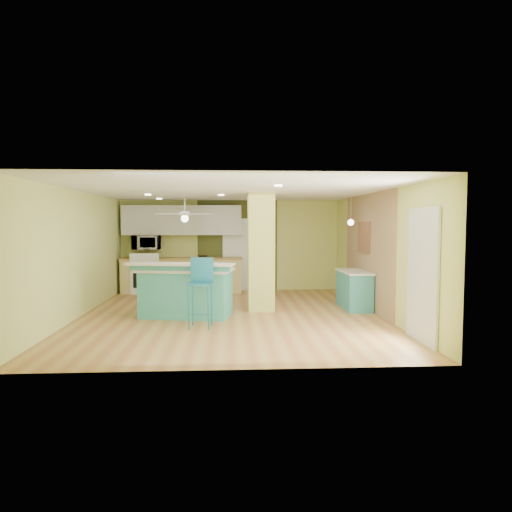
# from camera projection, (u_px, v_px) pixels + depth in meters

# --- Properties ---
(floor) EXTENTS (6.00, 7.00, 0.01)m
(floor) POSITION_uv_depth(u_px,v_px,m) (231.00, 315.00, 9.26)
(floor) COLOR #A66B3A
(floor) RESTS_ON ground
(ceiling) EXTENTS (6.00, 7.00, 0.01)m
(ceiling) POSITION_uv_depth(u_px,v_px,m) (230.00, 191.00, 9.08)
(ceiling) COLOR white
(ceiling) RESTS_ON wall_back
(wall_back) EXTENTS (6.00, 0.01, 2.50)m
(wall_back) POSITION_uv_depth(u_px,v_px,m) (230.00, 246.00, 12.66)
(wall_back) COLOR #CAD170
(wall_back) RESTS_ON floor
(wall_front) EXTENTS (6.00, 0.01, 2.50)m
(wall_front) POSITION_uv_depth(u_px,v_px,m) (231.00, 272.00, 5.68)
(wall_front) COLOR #CAD170
(wall_front) RESTS_ON floor
(wall_left) EXTENTS (0.01, 7.00, 2.50)m
(wall_left) POSITION_uv_depth(u_px,v_px,m) (78.00, 254.00, 9.00)
(wall_left) COLOR #CAD170
(wall_left) RESTS_ON floor
(wall_right) EXTENTS (0.01, 7.00, 2.50)m
(wall_right) POSITION_uv_depth(u_px,v_px,m) (377.00, 253.00, 9.34)
(wall_right) COLOR #CAD170
(wall_right) RESTS_ON floor
(wood_panel) EXTENTS (0.02, 3.40, 2.50)m
(wood_panel) POSITION_uv_depth(u_px,v_px,m) (367.00, 251.00, 9.94)
(wood_panel) COLOR #8B6C4F
(wood_panel) RESTS_ON floor
(olive_accent) EXTENTS (2.20, 0.02, 2.50)m
(olive_accent) POSITION_uv_depth(u_px,v_px,m) (237.00, 246.00, 12.66)
(olive_accent) COLOR #454A1D
(olive_accent) RESTS_ON floor
(interior_door) EXTENTS (0.82, 0.05, 2.00)m
(interior_door) POSITION_uv_depth(u_px,v_px,m) (237.00, 255.00, 12.64)
(interior_door) COLOR white
(interior_door) RESTS_ON floor
(french_door) EXTENTS (0.04, 1.08, 2.10)m
(french_door) POSITION_uv_depth(u_px,v_px,m) (422.00, 275.00, 7.06)
(french_door) COLOR silver
(french_door) RESTS_ON floor
(column) EXTENTS (0.55, 0.55, 2.50)m
(column) POSITION_uv_depth(u_px,v_px,m) (261.00, 252.00, 9.71)
(column) COLOR #BDBF58
(column) RESTS_ON floor
(kitchen_run) EXTENTS (3.25, 0.63, 0.94)m
(kitchen_run) POSITION_uv_depth(u_px,v_px,m) (182.00, 275.00, 12.34)
(kitchen_run) COLOR tan
(kitchen_run) RESTS_ON floor
(stove) EXTENTS (0.76, 0.66, 1.08)m
(stove) POSITION_uv_depth(u_px,v_px,m) (147.00, 276.00, 12.27)
(stove) COLOR white
(stove) RESTS_ON floor
(upper_cabinets) EXTENTS (3.20, 0.34, 0.80)m
(upper_cabinets) POSITION_uv_depth(u_px,v_px,m) (182.00, 220.00, 12.35)
(upper_cabinets) COLOR silver
(upper_cabinets) RESTS_ON wall_back
(microwave) EXTENTS (0.70, 0.48, 0.39)m
(microwave) POSITION_uv_depth(u_px,v_px,m) (146.00, 243.00, 12.22)
(microwave) COLOR white
(microwave) RESTS_ON wall_back
(ceiling_fan) EXTENTS (1.41, 1.41, 0.61)m
(ceiling_fan) POSITION_uv_depth(u_px,v_px,m) (185.00, 214.00, 11.04)
(ceiling_fan) COLOR white
(ceiling_fan) RESTS_ON ceiling
(pendant_lamp) EXTENTS (0.14, 0.14, 0.69)m
(pendant_lamp) POSITION_uv_depth(u_px,v_px,m) (351.00, 222.00, 10.03)
(pendant_lamp) COLOR silver
(pendant_lamp) RESTS_ON ceiling
(wall_decor) EXTENTS (0.03, 0.90, 0.70)m
(wall_decor) POSITION_uv_depth(u_px,v_px,m) (364.00, 237.00, 10.12)
(wall_decor) COLOR brown
(wall_decor) RESTS_ON wood_panel
(peninsula) EXTENTS (2.12, 1.45, 1.10)m
(peninsula) POSITION_uv_depth(u_px,v_px,m) (186.00, 291.00, 9.08)
(peninsula) COLOR teal
(peninsula) RESTS_ON floor
(bar_stool) EXTENTS (0.46, 0.46, 1.24)m
(bar_stool) POSITION_uv_depth(u_px,v_px,m) (201.00, 281.00, 8.15)
(bar_stool) COLOR #1E6D88
(bar_stool) RESTS_ON floor
(side_counter) EXTENTS (0.54, 1.28, 0.82)m
(side_counter) POSITION_uv_depth(u_px,v_px,m) (354.00, 290.00, 9.98)
(side_counter) COLOR teal
(side_counter) RESTS_ON floor
(fruit_bowl) EXTENTS (0.32, 0.32, 0.07)m
(fruit_bowl) POSITION_uv_depth(u_px,v_px,m) (203.00, 257.00, 12.25)
(fruit_bowl) COLOR #332015
(fruit_bowl) RESTS_ON kitchen_run
(canister) EXTENTS (0.15, 0.15, 0.19)m
(canister) POSITION_uv_depth(u_px,v_px,m) (204.00, 263.00, 9.28)
(canister) COLOR gold
(canister) RESTS_ON peninsula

